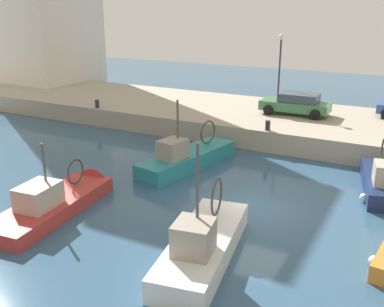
{
  "coord_description": "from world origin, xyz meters",
  "views": [
    {
      "loc": [
        -15.94,
        -5.59,
        7.94
      ],
      "look_at": [
        1.78,
        3.81,
        1.2
      ],
      "focal_mm": 42.09,
      "sensor_mm": 36.0,
      "label": 1
    }
  ],
  "objects_px": {
    "fishing_boat_navy": "(382,186)",
    "quay_streetlamp": "(280,59)",
    "mooring_bollard_mid": "(268,125)",
    "fishing_boat_red": "(59,206)",
    "fishing_boat_teal": "(191,163)",
    "parked_car_green": "(296,104)",
    "fishing_boat_white": "(206,250)",
    "mooring_bollard_north": "(97,104)"
  },
  "relations": [
    {
      "from": "mooring_bollard_north",
      "to": "quay_streetlamp",
      "type": "height_order",
      "value": "quay_streetlamp"
    },
    {
      "from": "fishing_boat_white",
      "to": "mooring_bollard_north",
      "type": "bearing_deg",
      "value": 50.4
    },
    {
      "from": "fishing_boat_teal",
      "to": "quay_streetlamp",
      "type": "bearing_deg",
      "value": -8.19
    },
    {
      "from": "fishing_boat_white",
      "to": "parked_car_green",
      "type": "xyz_separation_m",
      "value": [
        15.82,
        1.47,
        1.78
      ]
    },
    {
      "from": "parked_car_green",
      "to": "mooring_bollard_mid",
      "type": "bearing_deg",
      "value": 175.43
    },
    {
      "from": "fishing_boat_red",
      "to": "fishing_boat_navy",
      "type": "relative_size",
      "value": 1.19
    },
    {
      "from": "parked_car_green",
      "to": "quay_streetlamp",
      "type": "distance_m",
      "value": 3.27
    },
    {
      "from": "quay_streetlamp",
      "to": "fishing_boat_teal",
      "type": "bearing_deg",
      "value": 171.81
    },
    {
      "from": "fishing_boat_teal",
      "to": "mooring_bollard_mid",
      "type": "height_order",
      "value": "fishing_boat_teal"
    },
    {
      "from": "fishing_boat_white",
      "to": "mooring_bollard_north",
      "type": "xyz_separation_m",
      "value": [
        11.43,
        13.82,
        1.35
      ]
    },
    {
      "from": "fishing_boat_white",
      "to": "mooring_bollard_mid",
      "type": "relative_size",
      "value": 12.23
    },
    {
      "from": "fishing_boat_navy",
      "to": "mooring_bollard_north",
      "type": "bearing_deg",
      "value": 81.24
    },
    {
      "from": "parked_car_green",
      "to": "quay_streetlamp",
      "type": "bearing_deg",
      "value": 51.89
    },
    {
      "from": "mooring_bollard_mid",
      "to": "fishing_boat_red",
      "type": "bearing_deg",
      "value": 156.06
    },
    {
      "from": "fishing_boat_navy",
      "to": "quay_streetlamp",
      "type": "height_order",
      "value": "quay_streetlamp"
    },
    {
      "from": "fishing_boat_teal",
      "to": "parked_car_green",
      "type": "distance_m",
      "value": 9.19
    },
    {
      "from": "fishing_boat_teal",
      "to": "mooring_bollard_north",
      "type": "relative_size",
      "value": 12.96
    },
    {
      "from": "fishing_boat_teal",
      "to": "fishing_boat_red",
      "type": "bearing_deg",
      "value": 161.99
    },
    {
      "from": "fishing_boat_red",
      "to": "quay_streetlamp",
      "type": "bearing_deg",
      "value": -12.4
    },
    {
      "from": "fishing_boat_red",
      "to": "parked_car_green",
      "type": "relative_size",
      "value": 1.59
    },
    {
      "from": "fishing_boat_teal",
      "to": "fishing_boat_navy",
      "type": "distance_m",
      "value": 9.14
    },
    {
      "from": "mooring_bollard_mid",
      "to": "quay_streetlamp",
      "type": "height_order",
      "value": "quay_streetlamp"
    },
    {
      "from": "fishing_boat_navy",
      "to": "mooring_bollard_mid",
      "type": "xyz_separation_m",
      "value": [
        2.83,
        6.39,
        1.34
      ]
    },
    {
      "from": "mooring_bollard_mid",
      "to": "mooring_bollard_north",
      "type": "relative_size",
      "value": 1.0
    },
    {
      "from": "mooring_bollard_mid",
      "to": "quay_streetlamp",
      "type": "bearing_deg",
      "value": 12.54
    },
    {
      "from": "mooring_bollard_north",
      "to": "quay_streetlamp",
      "type": "distance_m",
      "value": 12.5
    },
    {
      "from": "fishing_boat_teal",
      "to": "parked_car_green",
      "type": "relative_size",
      "value": 1.65
    },
    {
      "from": "fishing_boat_red",
      "to": "mooring_bollard_north",
      "type": "relative_size",
      "value": 12.51
    },
    {
      "from": "mooring_bollard_mid",
      "to": "mooring_bollard_north",
      "type": "height_order",
      "value": "same"
    },
    {
      "from": "fishing_boat_navy",
      "to": "quay_streetlamp",
      "type": "distance_m",
      "value": 12.21
    },
    {
      "from": "fishing_boat_navy",
      "to": "quay_streetlamp",
      "type": "bearing_deg",
      "value": 42.04
    },
    {
      "from": "fishing_boat_red",
      "to": "parked_car_green",
      "type": "height_order",
      "value": "fishing_boat_red"
    },
    {
      "from": "mooring_bollard_mid",
      "to": "quay_streetlamp",
      "type": "relative_size",
      "value": 0.11
    },
    {
      "from": "fishing_boat_navy",
      "to": "parked_car_green",
      "type": "bearing_deg",
      "value": 39.92
    },
    {
      "from": "fishing_boat_navy",
      "to": "parked_car_green",
      "type": "height_order",
      "value": "fishing_boat_navy"
    },
    {
      "from": "fishing_boat_navy",
      "to": "mooring_bollard_north",
      "type": "xyz_separation_m",
      "value": [
        2.83,
        18.39,
        1.34
      ]
    },
    {
      "from": "mooring_bollard_north",
      "to": "quay_streetlamp",
      "type": "bearing_deg",
      "value": -62.26
    },
    {
      "from": "fishing_boat_teal",
      "to": "fishing_boat_navy",
      "type": "relative_size",
      "value": 1.23
    },
    {
      "from": "fishing_boat_teal",
      "to": "fishing_boat_navy",
      "type": "xyz_separation_m",
      "value": [
        1.27,
        -9.05,
        0.02
      ]
    },
    {
      "from": "fishing_boat_red",
      "to": "quay_streetlamp",
      "type": "xyz_separation_m",
      "value": [
        16.8,
        -3.69,
        4.33
      ]
    },
    {
      "from": "fishing_boat_navy",
      "to": "fishing_boat_red",
      "type": "bearing_deg",
      "value": 126.25
    },
    {
      "from": "fishing_boat_red",
      "to": "mooring_bollard_mid",
      "type": "distance_m",
      "value": 12.27
    }
  ]
}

